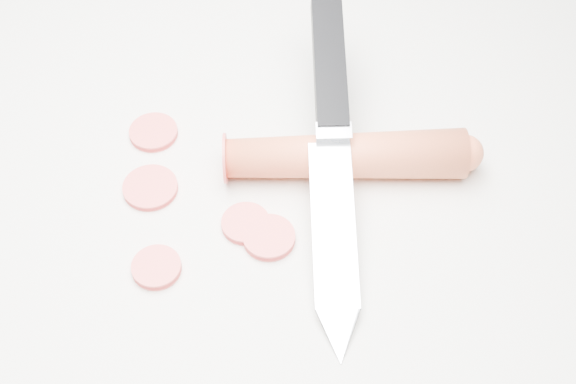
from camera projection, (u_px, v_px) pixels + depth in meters
The scene contains 8 objects.
ground at pixel (234, 154), 0.62m from camera, with size 2.40×2.40×0.00m, color silver.
carrot at pixel (345, 156), 0.60m from camera, with size 0.03×0.03×0.18m, color #E65A31.
carrot_slice_0 at pixel (150, 188), 0.60m from camera, with size 0.04×0.04×0.01m, color #EB4844.
carrot_slice_1 at pixel (246, 224), 0.58m from camera, with size 0.04×0.04×0.01m, color #EB4844.
carrot_slice_2 at pixel (153, 132), 0.63m from camera, with size 0.04×0.04×0.01m, color #EB4844.
carrot_slice_3 at pixel (269, 238), 0.57m from camera, with size 0.04×0.04×0.01m, color #EB4844.
carrot_slice_4 at pixel (156, 267), 0.56m from camera, with size 0.03×0.03×0.01m, color #EB4844.
kitchen_knife at pixel (335, 152), 0.57m from camera, with size 0.18×0.27×0.08m, color silver, non-canonical shape.
Camera 1 is at (0.24, -0.32, 0.48)m, focal length 50.00 mm.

